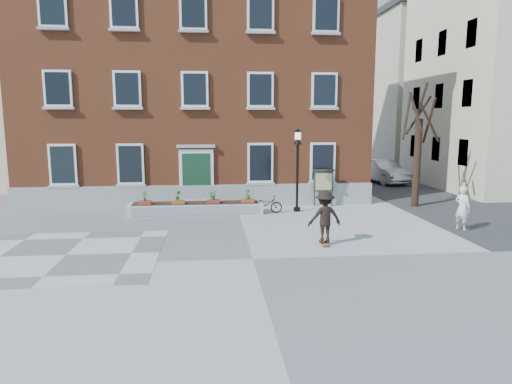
{
  "coord_description": "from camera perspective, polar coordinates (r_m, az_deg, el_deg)",
  "views": [
    {
      "loc": [
        -1.26,
        -13.84,
        4.37
      ],
      "look_at": [
        0.5,
        4.0,
        1.5
      ],
      "focal_mm": 32.0,
      "sensor_mm": 36.0,
      "label": 1
    }
  ],
  "objects": [
    {
      "name": "planter_assembly",
      "position": [
        21.42,
        -7.48,
        -1.92
      ],
      "size": [
        6.2,
        1.12,
        1.15
      ],
      "color": "silver",
      "rests_on": "ground"
    },
    {
      "name": "parked_car",
      "position": [
        32.9,
        15.54,
        2.52
      ],
      "size": [
        2.56,
        5.03,
        1.58
      ],
      "primitive_type": "imported",
      "rotation": [
        0.0,
        0.0,
        0.19
      ],
      "color": "silver",
      "rests_on": "ground"
    },
    {
      "name": "bicycle",
      "position": [
        21.43,
        1.15,
        -1.53
      ],
      "size": [
        1.64,
        0.73,
        0.84
      ],
      "primitive_type": "imported",
      "rotation": [
        0.0,
        0.0,
        1.45
      ],
      "color": "black",
      "rests_on": "ground"
    },
    {
      "name": "lamp_post",
      "position": [
        21.62,
        5.22,
        4.2
      ],
      "size": [
        0.4,
        0.4,
        3.93
      ],
      "color": "black",
      "rests_on": "ground"
    },
    {
      "name": "brick_building",
      "position": [
        27.89,
        -7.33,
        12.99
      ],
      "size": [
        18.4,
        10.85,
        12.6
      ],
      "color": "brown",
      "rests_on": "ground"
    },
    {
      "name": "skateboarder",
      "position": [
        16.1,
        8.57,
        -3.11
      ],
      "size": [
        1.27,
        0.82,
        1.92
      ],
      "color": "brown",
      "rests_on": "ground"
    },
    {
      "name": "notice_board",
      "position": [
        23.3,
        8.44,
        1.33
      ],
      "size": [
        1.1,
        0.16,
        1.87
      ],
      "color": "#193323",
      "rests_on": "ground"
    },
    {
      "name": "bare_tree",
      "position": [
        24.19,
        19.57,
        4.83
      ],
      "size": [
        1.83,
        1.83,
        6.16
      ],
      "color": "#312016",
      "rests_on": "ground"
    },
    {
      "name": "checker_patch",
      "position": [
        16.18,
        -22.63,
        -7.28
      ],
      "size": [
        6.0,
        6.0,
        0.01
      ],
      "primitive_type": "cube",
      "color": "slate",
      "rests_on": "ground"
    },
    {
      "name": "bystander",
      "position": [
        19.84,
        24.4,
        -1.81
      ],
      "size": [
        0.67,
        0.77,
        1.79
      ],
      "primitive_type": "imported",
      "rotation": [
        0.0,
        0.0,
        2.02
      ],
      "color": "silver",
      "rests_on": "ground"
    },
    {
      "name": "ground",
      "position": [
        14.57,
        -0.42,
        -8.36
      ],
      "size": [
        100.0,
        100.0,
        0.0
      ],
      "primitive_type": "plane",
      "color": "#9E9DA0",
      "rests_on": "ground"
    },
    {
      "name": "side_street",
      "position": [
        38.83,
        24.7,
        12.2
      ],
      "size": [
        15.2,
        36.0,
        14.5
      ],
      "color": "#39393B",
      "rests_on": "ground"
    }
  ]
}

